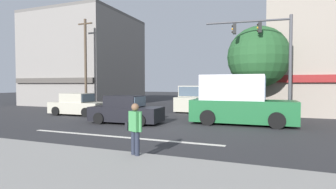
# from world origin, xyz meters

# --- Properties ---
(ground_plane) EXTENTS (120.00, 120.00, 0.00)m
(ground_plane) POSITION_xyz_m (0.00, 0.00, 0.00)
(ground_plane) COLOR #2B2B2D
(lane_marking_stripe) EXTENTS (9.00, 0.24, 0.01)m
(lane_marking_stripe) POSITION_xyz_m (0.00, -3.50, 0.00)
(lane_marking_stripe) COLOR silver
(lane_marking_stripe) RESTS_ON ground
(sidewalk_curb) EXTENTS (40.00, 5.00, 0.16)m
(sidewalk_curb) POSITION_xyz_m (0.00, -8.50, 0.08)
(sidewalk_curb) COLOR gray
(sidewalk_curb) RESTS_ON ground
(building_left_block) EXTENTS (10.11, 10.02, 9.88)m
(building_left_block) POSITION_xyz_m (-13.70, 11.59, 4.94)
(building_left_block) COLOR gray
(building_left_block) RESTS_ON ground
(street_tree) EXTENTS (4.06, 4.06, 6.07)m
(street_tree) POSITION_xyz_m (5.20, 5.48, 4.03)
(street_tree) COLOR #4C3823
(street_tree) RESTS_ON ground
(utility_pole_near_left) EXTENTS (1.40, 0.22, 7.83)m
(utility_pole_near_left) POSITION_xyz_m (-8.89, 5.53, 4.06)
(utility_pole_near_left) COLOR brown
(utility_pole_near_left) RESTS_ON ground
(traffic_light_mast) EXTENTS (4.87, 0.70, 6.20)m
(traffic_light_mast) POSITION_xyz_m (6.06, 3.49, 4.18)
(traffic_light_mast) COLOR #47474C
(traffic_light_mast) RESTS_ON ground
(van_crossing_rightbound) EXTENTS (2.12, 4.64, 2.11)m
(van_crossing_rightbound) POSITION_xyz_m (-0.02, 8.35, 1.01)
(van_crossing_rightbound) COLOR #B7B29E
(van_crossing_rightbound) RESTS_ON ground
(box_truck_crossing_leftbound) EXTENTS (5.65, 2.35, 2.75)m
(box_truck_crossing_leftbound) POSITION_xyz_m (4.33, 2.02, 1.25)
(box_truck_crossing_leftbound) COLOR #1E6033
(box_truck_crossing_leftbound) RESTS_ON ground
(sedan_parked_curbside) EXTENTS (4.17, 2.01, 1.58)m
(sedan_parked_curbside) POSITION_xyz_m (-1.71, 0.07, 0.71)
(sedan_parked_curbside) COLOR black
(sedan_parked_curbside) RESTS_ON ground
(sedan_waiting_far) EXTENTS (4.15, 1.98, 1.58)m
(sedan_waiting_far) POSITION_xyz_m (-7.01, 2.31, 0.71)
(sedan_waiting_far) COLOR #B7B29E
(sedan_waiting_far) RESTS_ON ground
(pedestrian_foreground_with_bag) EXTENTS (0.65, 0.50, 1.67)m
(pedestrian_foreground_with_bag) POSITION_xyz_m (2.31, -6.26, 0.95)
(pedestrian_foreground_with_bag) COLOR #232838
(pedestrian_foreground_with_bag) RESTS_ON ground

